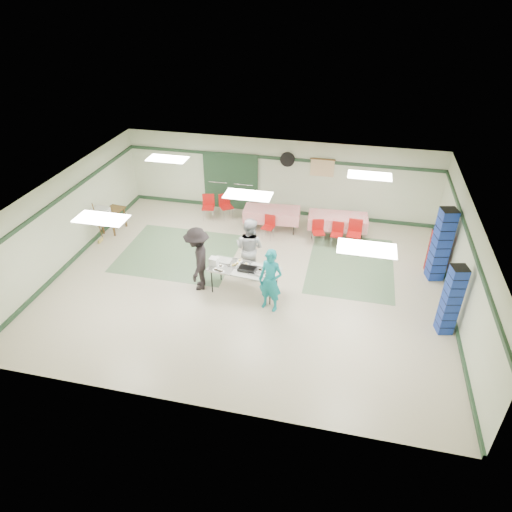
% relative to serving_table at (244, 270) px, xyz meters
% --- Properties ---
extents(floor, '(11.00, 11.00, 0.00)m').
position_rel_serving_table_xyz_m(floor, '(0.00, 0.51, -0.72)').
color(floor, '#BFB299').
rests_on(floor, ground).
extents(ceiling, '(11.00, 11.00, 0.00)m').
position_rel_serving_table_xyz_m(ceiling, '(0.00, 0.51, 1.98)').
color(ceiling, silver).
rests_on(ceiling, wall_back).
extents(wall_back, '(11.00, 0.00, 11.00)m').
position_rel_serving_table_xyz_m(wall_back, '(0.00, 5.01, 0.63)').
color(wall_back, beige).
rests_on(wall_back, floor).
extents(wall_front, '(11.00, 0.00, 11.00)m').
position_rel_serving_table_xyz_m(wall_front, '(0.00, -3.99, 0.63)').
color(wall_front, beige).
rests_on(wall_front, floor).
extents(wall_left, '(0.00, 9.00, 9.00)m').
position_rel_serving_table_xyz_m(wall_left, '(-5.50, 0.51, 0.63)').
color(wall_left, beige).
rests_on(wall_left, floor).
extents(wall_right, '(0.00, 9.00, 9.00)m').
position_rel_serving_table_xyz_m(wall_right, '(5.50, 0.51, 0.63)').
color(wall_right, beige).
rests_on(wall_right, floor).
extents(trim_back, '(11.00, 0.06, 0.10)m').
position_rel_serving_table_xyz_m(trim_back, '(0.00, 4.98, 1.33)').
color(trim_back, '#213C26').
rests_on(trim_back, wall_back).
extents(baseboard_back, '(11.00, 0.06, 0.12)m').
position_rel_serving_table_xyz_m(baseboard_back, '(0.00, 4.98, -0.66)').
color(baseboard_back, '#213C26').
rests_on(baseboard_back, floor).
extents(trim_left, '(0.06, 9.00, 0.10)m').
position_rel_serving_table_xyz_m(trim_left, '(-5.47, 0.51, 1.33)').
color(trim_left, '#213C26').
rests_on(trim_left, wall_back).
extents(baseboard_left, '(0.06, 9.00, 0.12)m').
position_rel_serving_table_xyz_m(baseboard_left, '(-5.47, 0.51, -0.66)').
color(baseboard_left, '#213C26').
rests_on(baseboard_left, floor).
extents(trim_right, '(0.06, 9.00, 0.10)m').
position_rel_serving_table_xyz_m(trim_right, '(5.47, 0.51, 1.33)').
color(trim_right, '#213C26').
rests_on(trim_right, wall_back).
extents(baseboard_right, '(0.06, 9.00, 0.12)m').
position_rel_serving_table_xyz_m(baseboard_right, '(5.47, 0.51, -0.66)').
color(baseboard_right, '#213C26').
rests_on(baseboard_right, floor).
extents(green_patch_a, '(3.50, 3.00, 0.01)m').
position_rel_serving_table_xyz_m(green_patch_a, '(-2.50, 1.51, -0.71)').
color(green_patch_a, '#5A7858').
rests_on(green_patch_a, floor).
extents(green_patch_b, '(2.50, 3.50, 0.01)m').
position_rel_serving_table_xyz_m(green_patch_b, '(2.80, 2.01, -0.71)').
color(green_patch_b, '#5A7858').
rests_on(green_patch_b, floor).
extents(double_door_left, '(0.90, 0.06, 2.10)m').
position_rel_serving_table_xyz_m(double_door_left, '(-2.20, 4.95, 0.33)').
color(double_door_left, gray).
rests_on(double_door_left, floor).
extents(double_door_right, '(0.90, 0.06, 2.10)m').
position_rel_serving_table_xyz_m(double_door_right, '(-1.25, 4.95, 0.33)').
color(double_door_right, gray).
rests_on(double_door_right, floor).
extents(door_frame, '(2.00, 0.03, 2.15)m').
position_rel_serving_table_xyz_m(door_frame, '(-1.73, 4.93, 0.33)').
color(door_frame, '#213C26').
rests_on(door_frame, floor).
extents(wall_fan, '(0.50, 0.10, 0.50)m').
position_rel_serving_table_xyz_m(wall_fan, '(0.30, 4.95, 1.33)').
color(wall_fan, black).
rests_on(wall_fan, wall_back).
extents(scroll_banner, '(0.80, 0.02, 0.60)m').
position_rel_serving_table_xyz_m(scroll_banner, '(1.50, 4.95, 1.13)').
color(scroll_banner, '#D9BF88').
rests_on(scroll_banner, wall_back).
extents(serving_table, '(1.99, 0.98, 0.76)m').
position_rel_serving_table_xyz_m(serving_table, '(0.00, 0.00, 0.00)').
color(serving_table, '#B9B9B4').
rests_on(serving_table, floor).
extents(sheet_tray_right, '(0.62, 0.50, 0.02)m').
position_rel_serving_table_xyz_m(sheet_tray_right, '(0.48, -0.08, 0.05)').
color(sheet_tray_right, silver).
rests_on(sheet_tray_right, serving_table).
extents(sheet_tray_mid, '(0.63, 0.50, 0.02)m').
position_rel_serving_table_xyz_m(sheet_tray_mid, '(-0.15, 0.17, 0.05)').
color(sheet_tray_mid, silver).
rests_on(sheet_tray_mid, serving_table).
extents(sheet_tray_left, '(0.68, 0.54, 0.02)m').
position_rel_serving_table_xyz_m(sheet_tray_left, '(-0.59, -0.16, 0.05)').
color(sheet_tray_left, silver).
rests_on(sheet_tray_left, serving_table).
extents(baking_pan, '(0.50, 0.34, 0.08)m').
position_rel_serving_table_xyz_m(baking_pan, '(0.10, -0.05, 0.08)').
color(baking_pan, black).
rests_on(baking_pan, serving_table).
extents(foam_box_stack, '(0.25, 0.24, 0.21)m').
position_rel_serving_table_xyz_m(foam_box_stack, '(-0.84, 0.01, 0.15)').
color(foam_box_stack, white).
rests_on(foam_box_stack, serving_table).
extents(volunteer_teal, '(0.72, 0.57, 1.74)m').
position_rel_serving_table_xyz_m(volunteer_teal, '(0.82, -0.54, 0.15)').
color(volunteer_teal, teal).
rests_on(volunteer_teal, floor).
extents(volunteer_grey, '(1.06, 0.94, 1.82)m').
position_rel_serving_table_xyz_m(volunteer_grey, '(-0.05, 0.84, 0.19)').
color(volunteer_grey, '#97979C').
rests_on(volunteer_grey, floor).
extents(volunteer_dark, '(0.93, 1.31, 1.84)m').
position_rel_serving_table_xyz_m(volunteer_dark, '(-1.27, -0.06, 0.20)').
color(volunteer_dark, black).
rests_on(volunteer_dark, floor).
extents(dining_table_a, '(1.95, 0.97, 0.77)m').
position_rel_serving_table_xyz_m(dining_table_a, '(2.23, 3.68, -0.15)').
color(dining_table_a, red).
rests_on(dining_table_a, floor).
extents(dining_table_b, '(1.91, 0.96, 0.77)m').
position_rel_serving_table_xyz_m(dining_table_b, '(0.03, 3.68, -0.15)').
color(dining_table_b, red).
rests_on(dining_table_b, floor).
extents(chair_a, '(0.39, 0.39, 0.80)m').
position_rel_serving_table_xyz_m(chair_a, '(2.27, 3.11, -0.23)').
color(chair_a, '#AE180D').
rests_on(chair_a, floor).
extents(chair_b, '(0.46, 0.46, 0.80)m').
position_rel_serving_table_xyz_m(chair_b, '(1.66, 3.11, -0.23)').
color(chair_b, '#AE180D').
rests_on(chair_b, floor).
extents(chair_c, '(0.46, 0.46, 0.93)m').
position_rel_serving_table_xyz_m(chair_c, '(2.80, 3.12, -0.15)').
color(chair_c, '#AE180D').
rests_on(chair_c, floor).
extents(chair_d, '(0.43, 0.43, 0.79)m').
position_rel_serving_table_xyz_m(chair_d, '(0.05, 3.11, -0.24)').
color(chair_d, '#AE180D').
rests_on(chair_d, floor).
extents(chair_loose_a, '(0.58, 0.58, 0.89)m').
position_rel_serving_table_xyz_m(chair_loose_a, '(-1.72, 4.15, -0.17)').
color(chair_loose_a, '#AE180D').
rests_on(chair_loose_a, floor).
extents(chair_loose_b, '(0.49, 0.49, 0.90)m').
position_rel_serving_table_xyz_m(chair_loose_b, '(-2.29, 3.97, -0.17)').
color(chair_loose_b, '#AE180D').
rests_on(chair_loose_b, floor).
extents(crate_stack_blue_a, '(0.51, 0.51, 2.18)m').
position_rel_serving_table_xyz_m(crate_stack_blue_a, '(5.15, 1.87, 0.37)').
color(crate_stack_blue_a, '#1A379D').
rests_on(crate_stack_blue_a, floor).
extents(crate_stack_red, '(0.48, 0.48, 1.35)m').
position_rel_serving_table_xyz_m(crate_stack_red, '(5.15, 2.13, -0.04)').
color(crate_stack_red, maroon).
rests_on(crate_stack_red, floor).
extents(crate_stack_blue_b, '(0.43, 0.43, 1.87)m').
position_rel_serving_table_xyz_m(crate_stack_blue_b, '(5.15, -0.48, 0.22)').
color(crate_stack_blue_b, '#1A379D').
rests_on(crate_stack_blue_b, floor).
extents(printer_table, '(0.64, 0.90, 0.74)m').
position_rel_serving_table_xyz_m(printer_table, '(-5.15, 2.43, -0.08)').
color(printer_table, brown).
rests_on(printer_table, floor).
extents(office_printer, '(0.55, 0.50, 0.39)m').
position_rel_serving_table_xyz_m(office_printer, '(-5.15, 1.76, 0.22)').
color(office_printer, beige).
rests_on(office_printer, printer_table).
extents(broom, '(0.06, 0.23, 1.38)m').
position_rel_serving_table_xyz_m(broom, '(-5.23, 1.63, 0.01)').
color(broom, brown).
rests_on(broom, floor).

